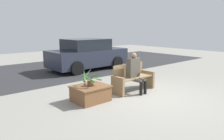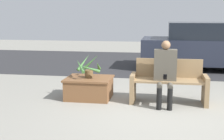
{
  "view_description": "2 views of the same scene",
  "coord_description": "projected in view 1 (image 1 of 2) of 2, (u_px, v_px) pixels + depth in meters",
  "views": [
    {
      "loc": [
        -5.18,
        -4.12,
        2.11
      ],
      "look_at": [
        -0.63,
        0.99,
        0.79
      ],
      "focal_mm": 35.0,
      "sensor_mm": 36.0,
      "label": 1
    },
    {
      "loc": [
        -0.0,
        -5.66,
        1.85
      ],
      "look_at": [
        -1.12,
        1.11,
        0.6
      ],
      "focal_mm": 50.0,
      "sensor_mm": 36.0,
      "label": 2
    }
  ],
  "objects": [
    {
      "name": "ground_plane",
      "position": [
        148.0,
        97.0,
        6.8
      ],
      "size": [
        30.0,
        30.0,
        0.0
      ],
      "primitive_type": "plane",
      "color": "gray"
    },
    {
      "name": "road_surface",
      "position": [
        55.0,
        69.0,
        11.29
      ],
      "size": [
        20.0,
        6.0,
        0.01
      ],
      "primitive_type": "cube",
      "color": "#2D2D30",
      "rests_on": "ground_plane"
    },
    {
      "name": "bench",
      "position": [
        133.0,
        78.0,
        7.4
      ],
      "size": [
        1.58,
        0.55,
        0.9
      ],
      "color": "#8C704C",
      "rests_on": "ground_plane"
    },
    {
      "name": "person_seated",
      "position": [
        135.0,
        70.0,
        7.16
      ],
      "size": [
        0.46,
        0.61,
        1.31
      ],
      "color": "#4C473D",
      "rests_on": "ground_plane"
    },
    {
      "name": "planter_box",
      "position": [
        91.0,
        93.0,
        6.35
      ],
      "size": [
        1.0,
        0.84,
        0.46
      ],
      "color": "brown",
      "rests_on": "ground_plane"
    },
    {
      "name": "potted_plant",
      "position": [
        90.0,
        78.0,
        6.26
      ],
      "size": [
        0.61,
        0.59,
        0.51
      ],
      "color": "brown",
      "rests_on": "planter_box"
    },
    {
      "name": "parked_car",
      "position": [
        87.0,
        55.0,
        11.19
      ],
      "size": [
        4.01,
        1.98,
        1.56
      ],
      "color": "#232838",
      "rests_on": "ground_plane"
    }
  ]
}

